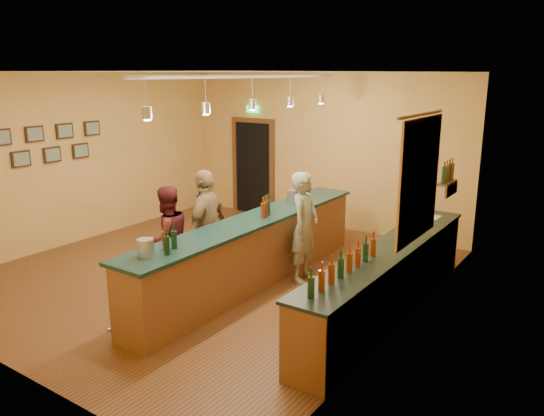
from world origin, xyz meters
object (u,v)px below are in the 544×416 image
Objects in this scene: bar_stool at (382,250)px; tasting_bar at (253,247)px; back_counter at (388,280)px; customer_a at (167,239)px; bartender at (304,227)px; customer_b at (207,228)px.

tasting_bar is at bearing -143.20° from bar_stool.
bar_stool is at bearing 117.47° from back_counter.
customer_a is at bearing -134.83° from tasting_bar.
back_counter is 2.84× the size of customer_a.
bartender is 1.25m from bar_stool.
customer_a is 3.28m from bar_stool.
customer_a reaches higher than back_counter.
customer_a is at bearing -160.07° from back_counter.
tasting_bar is 1.99m from bar_stool.
back_counter is 2.53× the size of customer_b.
customer_b reaches higher than tasting_bar.
customer_a reaches higher than tasting_bar.
bartender is 0.96× the size of customer_b.
customer_a is at bearing -139.90° from bar_stool.
customer_b is (-2.71, -0.56, 0.41)m from back_counter.
bartender is (-1.56, 0.41, 0.38)m from back_counter.
back_counter is at bearing 4.90° from tasting_bar.
back_counter is at bearing 87.42° from customer_b.
bartender is at bearing 150.25° from customer_a.
bar_stool is at bearing 144.54° from customer_a.
customer_a is (-1.46, -1.50, -0.06)m from bartender.
customer_b is at bearing 121.61° from bartender.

